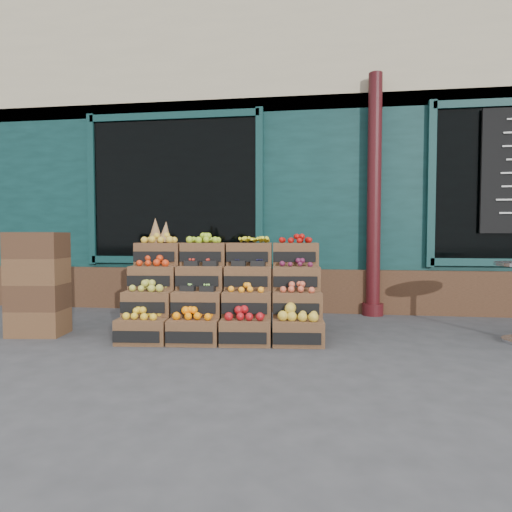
# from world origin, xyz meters

# --- Properties ---
(ground) EXTENTS (60.00, 60.00, 0.00)m
(ground) POSITION_xyz_m (0.00, 0.00, 0.00)
(ground) COLOR #37373A
(ground) RESTS_ON ground
(shop_facade) EXTENTS (12.00, 6.24, 4.80)m
(shop_facade) POSITION_xyz_m (0.00, 5.11, 2.40)
(shop_facade) COLOR #0E302F
(shop_facade) RESTS_ON ground
(crate_display) EXTENTS (2.11, 1.16, 1.27)m
(crate_display) POSITION_xyz_m (-0.54, 0.69, 0.39)
(crate_display) COLOR brown
(crate_display) RESTS_ON ground
(spare_crates) EXTENTS (0.59, 0.44, 1.10)m
(spare_crates) POSITION_xyz_m (-2.51, 0.38, 0.55)
(spare_crates) COLOR brown
(spare_crates) RESTS_ON ground
(shopkeeper) EXTENTS (0.77, 0.53, 2.01)m
(shopkeeper) POSITION_xyz_m (-1.90, 2.80, 1.01)
(shopkeeper) COLOR #17532E
(shopkeeper) RESTS_ON ground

